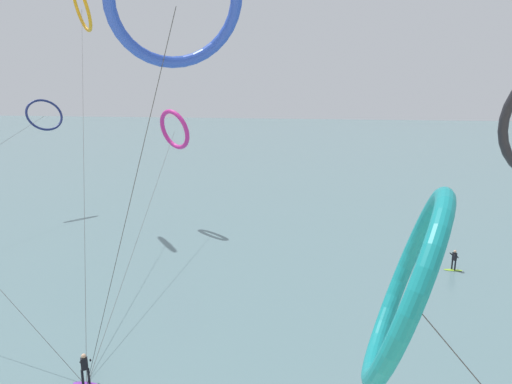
{
  "coord_description": "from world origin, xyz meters",
  "views": [
    {
      "loc": [
        3.46,
        -2.79,
        14.16
      ],
      "look_at": [
        0.0,
        19.14,
        8.91
      ],
      "focal_mm": 31.03,
      "sensor_mm": 36.0,
      "label": 1
    }
  ],
  "objects_px": {
    "kite_navy": "(44,115)",
    "kite_amber": "(82,8)",
    "kite_magenta": "(174,130)",
    "surfer_violet": "(85,371)",
    "surfer_lime": "(454,262)",
    "kite_cobalt": "(176,0)",
    "kite_teal": "(407,286)"
  },
  "relations": [
    {
      "from": "surfer_lime",
      "to": "kite_amber",
      "type": "xyz_separation_m",
      "value": [
        -33.47,
        6.73,
        20.65
      ]
    },
    {
      "from": "kite_teal",
      "to": "kite_magenta",
      "type": "bearing_deg",
      "value": -140.91
    },
    {
      "from": "kite_navy",
      "to": "kite_amber",
      "type": "distance_m",
      "value": 13.46
    },
    {
      "from": "kite_magenta",
      "to": "kite_amber",
      "type": "xyz_separation_m",
      "value": [
        -8.32,
        -0.79,
        11.37
      ]
    },
    {
      "from": "surfer_violet",
      "to": "kite_navy",
      "type": "distance_m",
      "value": 35.84
    },
    {
      "from": "surfer_violet",
      "to": "surfer_lime",
      "type": "bearing_deg",
      "value": 8.2
    },
    {
      "from": "surfer_lime",
      "to": "kite_magenta",
      "type": "bearing_deg",
      "value": -141.94
    },
    {
      "from": "surfer_violet",
      "to": "kite_navy",
      "type": "bearing_deg",
      "value": 94.45
    },
    {
      "from": "kite_teal",
      "to": "kite_cobalt",
      "type": "xyz_separation_m",
      "value": [
        -6.4,
        4.77,
        6.61
      ]
    },
    {
      "from": "surfer_violet",
      "to": "kite_cobalt",
      "type": "relative_size",
      "value": 0.09
    },
    {
      "from": "surfer_lime",
      "to": "kite_amber",
      "type": "bearing_deg",
      "value": -136.66
    },
    {
      "from": "kite_teal",
      "to": "kite_navy",
      "type": "height_order",
      "value": "kite_navy"
    },
    {
      "from": "kite_cobalt",
      "to": "surfer_violet",
      "type": "bearing_deg",
      "value": -61.69
    },
    {
      "from": "surfer_lime",
      "to": "kite_navy",
      "type": "distance_m",
      "value": 43.82
    },
    {
      "from": "kite_amber",
      "to": "kite_magenta",
      "type": "bearing_deg",
      "value": -124.47
    },
    {
      "from": "surfer_violet",
      "to": "kite_teal",
      "type": "relative_size",
      "value": 0.14
    },
    {
      "from": "surfer_violet",
      "to": "kite_teal",
      "type": "distance_m",
      "value": 17.89
    },
    {
      "from": "surfer_lime",
      "to": "kite_magenta",
      "type": "distance_m",
      "value": 27.84
    },
    {
      "from": "kite_navy",
      "to": "kite_cobalt",
      "type": "relative_size",
      "value": 1.89
    },
    {
      "from": "kite_navy",
      "to": "surfer_violet",
      "type": "bearing_deg",
      "value": -105.37
    },
    {
      "from": "kite_teal",
      "to": "kite_cobalt",
      "type": "bearing_deg",
      "value": -114.21
    },
    {
      "from": "surfer_lime",
      "to": "kite_teal",
      "type": "distance_m",
      "value": 28.59
    },
    {
      "from": "kite_cobalt",
      "to": "kite_amber",
      "type": "height_order",
      "value": "kite_amber"
    },
    {
      "from": "surfer_violet",
      "to": "kite_magenta",
      "type": "bearing_deg",
      "value": 67.7
    },
    {
      "from": "kite_navy",
      "to": "kite_cobalt",
      "type": "bearing_deg",
      "value": -100.85
    },
    {
      "from": "kite_teal",
      "to": "kite_amber",
      "type": "distance_m",
      "value": 42.42
    },
    {
      "from": "surfer_violet",
      "to": "kite_cobalt",
      "type": "distance_m",
      "value": 17.52
    },
    {
      "from": "kite_teal",
      "to": "surfer_violet",
      "type": "bearing_deg",
      "value": -110.31
    },
    {
      "from": "kite_teal",
      "to": "kite_amber",
      "type": "height_order",
      "value": "kite_amber"
    },
    {
      "from": "kite_navy",
      "to": "surfer_lime",
      "type": "bearing_deg",
      "value": -65.15
    },
    {
      "from": "kite_teal",
      "to": "kite_cobalt",
      "type": "relative_size",
      "value": 0.66
    },
    {
      "from": "kite_navy",
      "to": "kite_magenta",
      "type": "relative_size",
      "value": 1.33
    }
  ]
}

